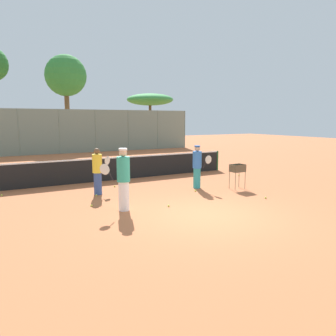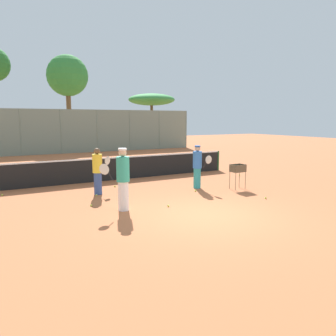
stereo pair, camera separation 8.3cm
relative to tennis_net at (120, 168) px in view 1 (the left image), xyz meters
name	(u,v)px [view 1 (the left image)]	position (x,y,z in m)	size (l,w,h in m)	color
ground_plane	(205,215)	(0.00, -6.65, -0.56)	(80.00, 80.00, 0.00)	#B7663D
tennis_net	(120,168)	(0.00, 0.00, 0.00)	(11.45, 0.10, 1.07)	#26592D
back_fence	(59,132)	(0.00, 13.24, 1.24)	(24.10, 0.08, 3.59)	gray
tree_1	(150,100)	(10.02, 16.85, 4.21)	(4.81, 4.81, 5.40)	brown
tree_2	(66,76)	(1.86, 18.31, 6.23)	(3.86, 3.86, 8.80)	brown
player_white_outfit	(98,171)	(-1.87, -2.46, 0.33)	(0.84, 0.53, 1.73)	#334C8C
player_red_cap	(123,179)	(-1.86, -4.96, 0.44)	(0.96, 0.40, 1.93)	white
player_yellow_shirt	(197,166)	(2.00, -3.35, 0.35)	(0.44, 0.88, 1.74)	teal
ball_cart	(237,170)	(3.32, -4.26, 0.20)	(0.56, 0.41, 1.00)	brown
tennis_ball_0	(266,198)	(3.08, -6.05, -0.53)	(0.07, 0.07, 0.07)	#D1E54C
tennis_ball_1	(239,175)	(5.49, -1.96, -0.53)	(0.07, 0.07, 0.07)	#D1E54C
tennis_ball_2	(2,195)	(-5.03, -0.99, -0.53)	(0.07, 0.07, 0.07)	#D1E54C
tennis_ball_3	(92,205)	(-2.60, -4.02, -0.53)	(0.07, 0.07, 0.07)	#D1E54C
tennis_ball_4	(169,206)	(-0.45, -5.29, -0.53)	(0.07, 0.07, 0.07)	#D1E54C
tennis_ball_5	(195,191)	(1.57, -3.86, -0.53)	(0.07, 0.07, 0.07)	#D1E54C
tennis_ball_6	(96,195)	(-2.02, -2.71, -0.53)	(0.07, 0.07, 0.07)	#D1E54C
tennis_ball_7	(115,186)	(-0.86, -1.50, -0.53)	(0.07, 0.07, 0.07)	#D1E54C
parked_car	(54,142)	(0.35, 17.43, 0.10)	(4.20, 1.70, 1.60)	#232328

